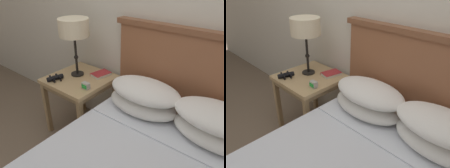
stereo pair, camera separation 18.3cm
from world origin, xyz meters
The scene contains 6 objects.
wall_back centered at (0.00, 0.93, 1.30)m, with size 8.00×0.06×2.60m.
nightstand centered at (-0.66, 0.59, 0.55)m, with size 0.58×0.58×0.64m.
table_lamp centered at (-0.73, 0.62, 1.10)m, with size 0.28×0.28×0.56m.
book_on_nightstand centered at (-0.52, 0.76, 0.65)m, with size 0.16×0.20×0.03m.
binoculars_pair centered at (-0.80, 0.40, 0.66)m, with size 0.15×0.16×0.05m.
alarm_clock centered at (-0.45, 0.47, 0.67)m, with size 0.07×0.05×0.06m.
Camera 2 is at (0.94, -0.60, 1.61)m, focal length 35.00 mm.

